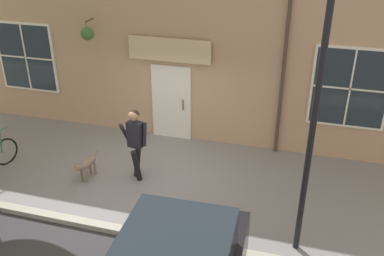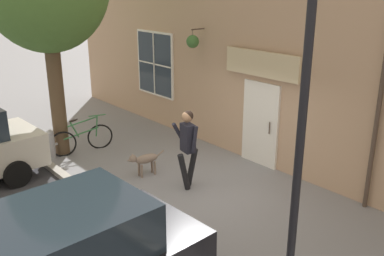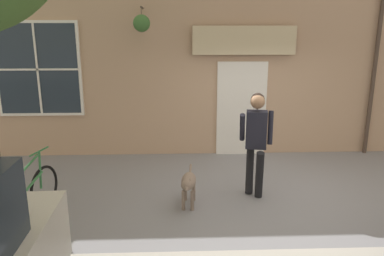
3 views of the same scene
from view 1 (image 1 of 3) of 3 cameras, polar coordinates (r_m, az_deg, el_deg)
ground_plane at (r=10.39m, az=-5.85°, el=-6.59°), size 90.00×90.00×0.00m
storefront_facade at (r=11.39m, az=-2.12°, el=9.59°), size 0.95×18.00×4.63m
pedestrian_walking at (r=9.86m, az=-7.55°, el=-1.30°), size 0.63×0.61×1.79m
dog_on_leash at (r=10.37m, az=-13.96°, el=-4.73°), size 0.99×0.30×0.62m
street_lamp at (r=6.93m, az=16.71°, el=6.62°), size 0.32×0.32×5.34m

